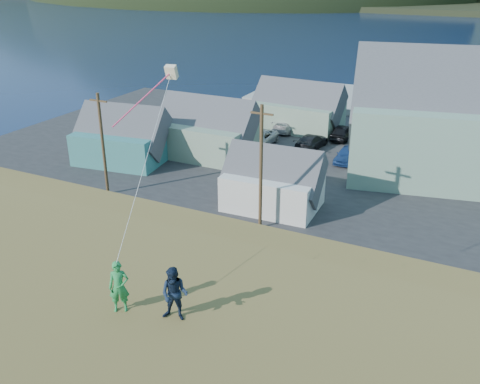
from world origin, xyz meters
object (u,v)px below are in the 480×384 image
at_px(shed_teal, 122,137).
at_px(shed_palegreen_near, 206,130).
at_px(shed_white, 273,181).
at_px(wharf, 353,100).
at_px(kite_flyer_green, 119,287).
at_px(kite_flyer_navy, 175,294).
at_px(shed_palegreen_far, 298,107).

height_order(shed_teal, shed_palegreen_near, shed_palegreen_near).
height_order(shed_palegreen_near, shed_white, shed_palegreen_near).
distance_m(wharf, shed_teal, 34.41).
relative_size(wharf, kite_flyer_green, 14.86).
height_order(shed_teal, kite_flyer_navy, kite_flyer_navy).
bearing_deg(shed_palegreen_far, kite_flyer_green, -73.79).
distance_m(shed_teal, shed_palegreen_far, 20.19).
xyz_separation_m(shed_palegreen_near, kite_flyer_navy, (16.68, -31.06, 5.49)).
relative_size(shed_white, kite_flyer_green, 4.30).
relative_size(shed_white, shed_palegreen_far, 0.74).
height_order(shed_palegreen_near, shed_palegreen_far, shed_palegreen_near).
bearing_deg(shed_white, kite_flyer_green, -81.43).
bearing_deg(shed_teal, shed_palegreen_far, 49.57).
bearing_deg(wharf, shed_palegreen_near, -104.88).
distance_m(shed_white, shed_palegreen_far, 21.03).
relative_size(shed_palegreen_near, kite_flyer_green, 5.45).
xyz_separation_m(shed_teal, shed_palegreen_near, (6.18, 4.90, 0.17)).
xyz_separation_m(shed_teal, kite_flyer_navy, (22.86, -26.16, 5.66)).
height_order(wharf, shed_palegreen_far, shed_palegreen_far).
height_order(shed_palegreen_near, kite_flyer_navy, kite_flyer_navy).
relative_size(wharf, shed_palegreen_near, 2.73).
height_order(shed_palegreen_near, kite_flyer_green, kite_flyer_green).
xyz_separation_m(wharf, kite_flyer_green, (7.77, -58.24, 7.62)).
bearing_deg(kite_flyer_green, wharf, 64.98).
bearing_deg(shed_white, shed_palegreen_near, 139.36).
relative_size(shed_teal, shed_palegreen_far, 0.89).
distance_m(wharf, shed_palegreen_far, 15.03).
height_order(wharf, shed_white, shed_white).
bearing_deg(kite_flyer_green, shed_palegreen_far, 70.51).
xyz_separation_m(wharf, shed_palegreen_near, (-7.11, -26.78, 2.16)).
bearing_deg(wharf, kite_flyer_green, -82.40).
xyz_separation_m(wharf, shed_teal, (-13.29, -31.68, 1.99)).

